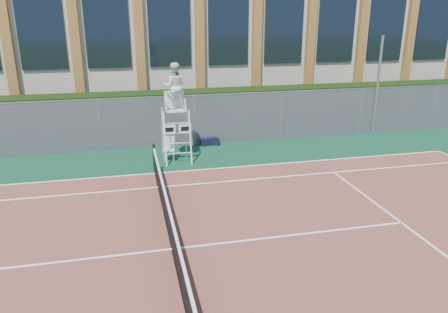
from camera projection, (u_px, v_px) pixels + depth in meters
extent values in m
plane|color=#233814|center=(172.00, 250.00, 10.83)|extent=(120.00, 120.00, 0.00)
cube|color=#0E3E1F|center=(168.00, 231.00, 11.75)|extent=(36.00, 20.00, 0.01)
cube|color=brown|center=(172.00, 249.00, 10.82)|extent=(23.77, 10.97, 0.02)
cylinder|color=black|center=(154.00, 159.00, 15.84)|extent=(0.10, 0.10, 1.10)
cube|color=black|center=(172.00, 234.00, 10.68)|extent=(0.03, 11.00, 0.86)
cube|color=white|center=(171.00, 217.00, 10.54)|extent=(0.06, 11.20, 0.07)
cube|color=black|center=(146.00, 117.00, 19.73)|extent=(40.00, 1.40, 2.20)
cube|color=#BEB59D|center=(136.00, 40.00, 26.22)|extent=(44.00, 10.00, 8.00)
cylinder|color=#9EA0A5|center=(377.00, 86.00, 20.41)|extent=(0.12, 0.12, 4.62)
cylinder|color=white|center=(165.00, 139.00, 16.59)|extent=(0.06, 0.58, 2.11)
cylinder|color=white|center=(190.00, 138.00, 16.80)|extent=(0.06, 0.58, 2.11)
cylinder|color=white|center=(163.00, 132.00, 17.59)|extent=(0.06, 0.58, 2.11)
cylinder|color=white|center=(186.00, 131.00, 17.80)|extent=(0.06, 0.58, 2.11)
cube|color=white|center=(175.00, 110.00, 16.88)|extent=(0.76, 0.65, 0.06)
cube|color=white|center=(174.00, 99.00, 17.04)|extent=(0.76, 0.05, 0.65)
cube|color=white|center=(169.00, 129.00, 16.62)|extent=(0.47, 0.03, 0.37)
cube|color=white|center=(185.00, 129.00, 16.75)|extent=(0.47, 0.03, 0.37)
imported|color=white|center=(174.00, 86.00, 16.64)|extent=(0.89, 0.71, 1.78)
cube|color=silver|center=(169.00, 149.00, 17.17)|extent=(0.52, 0.52, 0.04)
cube|color=silver|center=(169.00, 142.00, 17.28)|extent=(0.44, 0.12, 0.47)
cylinder|color=silver|center=(164.00, 157.00, 17.07)|extent=(0.03, 0.03, 0.44)
cylinder|color=silver|center=(174.00, 157.00, 17.08)|extent=(0.03, 0.03, 0.44)
cylinder|color=silver|center=(165.00, 154.00, 17.41)|extent=(0.03, 0.03, 0.44)
cylinder|color=silver|center=(174.00, 154.00, 17.42)|extent=(0.03, 0.03, 0.44)
cube|color=black|center=(209.00, 141.00, 19.28)|extent=(0.81, 0.43, 0.33)
cube|color=black|center=(213.00, 142.00, 19.32)|extent=(0.68, 0.45, 0.25)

